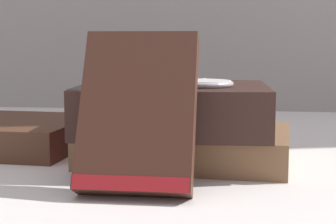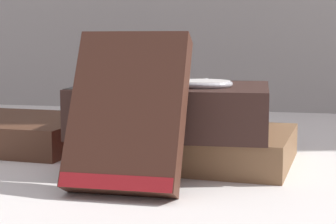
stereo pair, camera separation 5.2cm
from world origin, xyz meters
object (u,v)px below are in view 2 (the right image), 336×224
(book_side_left, at_px, (4,131))
(pocket_watch, at_px, (202,84))
(reading_glasses, at_px, (181,136))
(book_flat_bottom, at_px, (185,145))
(book_flat_top, at_px, (171,108))
(book_leaning_front, at_px, (127,117))

(book_side_left, relative_size, pocket_watch, 3.48)
(book_side_left, distance_m, reading_glasses, 0.22)
(book_flat_bottom, distance_m, book_side_left, 0.24)
(book_flat_bottom, xyz_separation_m, book_flat_top, (-0.01, -0.01, 0.04))
(book_side_left, bearing_deg, pocket_watch, -11.61)
(book_leaning_front, distance_m, reading_glasses, 0.27)
(reading_glasses, bearing_deg, book_flat_bottom, -97.67)
(reading_glasses, bearing_deg, book_flat_top, -103.66)
(book_leaning_front, relative_size, reading_glasses, 1.19)
(book_leaning_front, distance_m, pocket_watch, 0.11)
(book_flat_bottom, height_order, reading_glasses, book_flat_bottom)
(book_side_left, xyz_separation_m, pocket_watch, (0.26, -0.07, 0.07))
(book_flat_bottom, bearing_deg, book_leaning_front, -96.35)
(book_side_left, height_order, pocket_watch, pocket_watch)
(book_flat_top, height_order, book_leaning_front, book_leaning_front)
(book_flat_bottom, distance_m, book_flat_top, 0.04)
(book_leaning_front, bearing_deg, reading_glasses, 91.36)
(book_flat_bottom, relative_size, book_flat_top, 1.13)
(book_side_left, xyz_separation_m, reading_glasses, (0.20, 0.10, -0.02))
(book_leaning_front, bearing_deg, book_flat_top, 83.92)
(book_side_left, bearing_deg, reading_glasses, 30.05)
(book_flat_top, relative_size, pocket_watch, 3.07)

